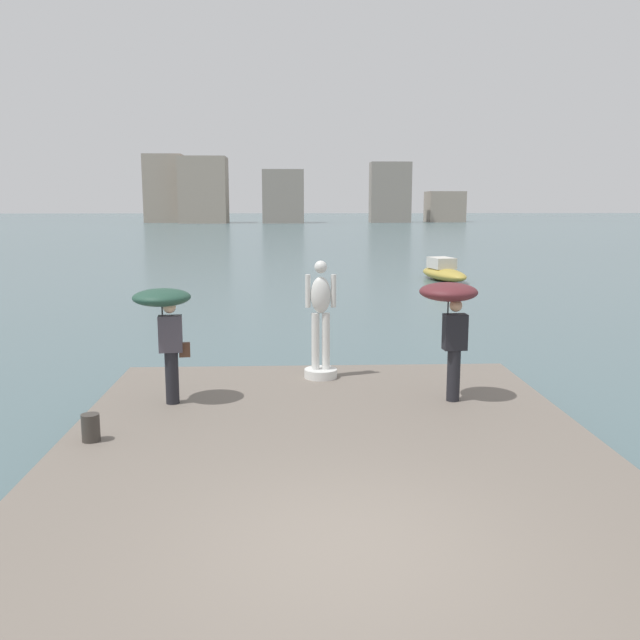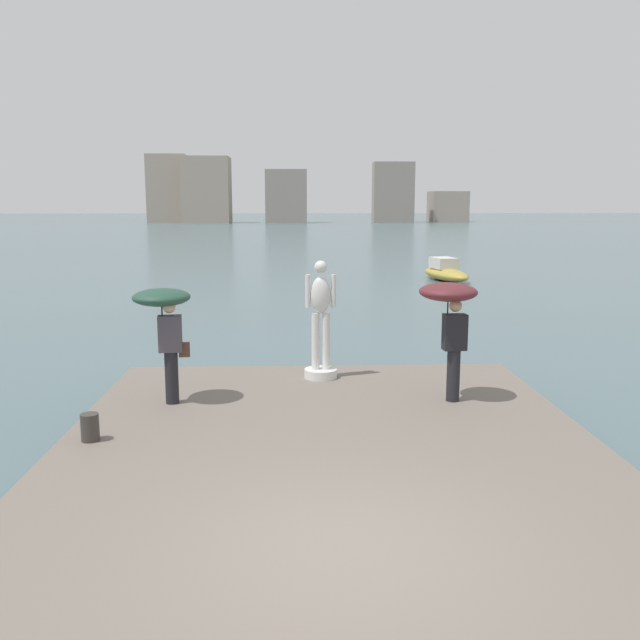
{
  "view_description": "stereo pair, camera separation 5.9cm",
  "coord_description": "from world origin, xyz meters",
  "views": [
    {
      "loc": [
        -0.54,
        -6.23,
        3.7
      ],
      "look_at": [
        0.0,
        6.29,
        1.55
      ],
      "focal_mm": 38.49,
      "sensor_mm": 36.0,
      "label": 1
    },
    {
      "loc": [
        -0.48,
        -6.23,
        3.7
      ],
      "look_at": [
        0.0,
        6.29,
        1.55
      ],
      "focal_mm": 38.49,
      "sensor_mm": 36.0,
      "label": 2
    }
  ],
  "objects": [
    {
      "name": "mooring_bollard",
      "position": [
        -3.35,
        3.09,
        0.59
      ],
      "size": [
        0.25,
        0.25,
        0.39
      ],
      "primitive_type": "cylinder",
      "color": "#38332D",
      "rests_on": "pier"
    },
    {
      "name": "onlooker_right",
      "position": [
        2.1,
        4.87,
        1.99
      ],
      "size": [
        1.02,
        1.03,
        2.01
      ],
      "color": "black",
      "rests_on": "pier"
    },
    {
      "name": "boat_near",
      "position": [
        6.83,
        26.42,
        0.4
      ],
      "size": [
        2.14,
        4.26,
        1.08
      ],
      "color": "#B2993D",
      "rests_on": "ground"
    },
    {
      "name": "distant_skyline",
      "position": [
        -5.0,
        124.06,
        5.39
      ],
      "size": [
        60.6,
        12.67,
        12.55
      ],
      "color": "gray",
      "rests_on": "ground"
    },
    {
      "name": "onlooker_left",
      "position": [
        -2.6,
        4.91,
        1.91
      ],
      "size": [
        1.04,
        1.05,
        1.92
      ],
      "color": "black",
      "rests_on": "pier"
    },
    {
      "name": "ground_plane",
      "position": [
        0.0,
        40.0,
        0.0
      ],
      "size": [
        400.0,
        400.0,
        0.0
      ],
      "primitive_type": "plane",
      "color": "#4C666B"
    },
    {
      "name": "pier",
      "position": [
        0.0,
        2.24,
        0.2
      ],
      "size": [
        7.62,
        10.48,
        0.4
      ],
      "primitive_type": "cube",
      "color": "#70665B",
      "rests_on": "ground"
    },
    {
      "name": "statue_white_figure",
      "position": [
        0.02,
        6.49,
        1.35
      ],
      "size": [
        0.63,
        0.63,
        2.24
      ],
      "color": "silver",
      "rests_on": "pier"
    }
  ]
}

